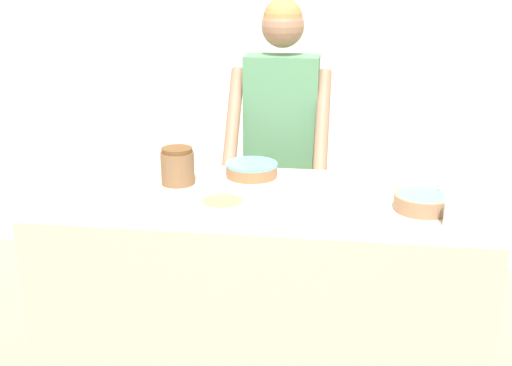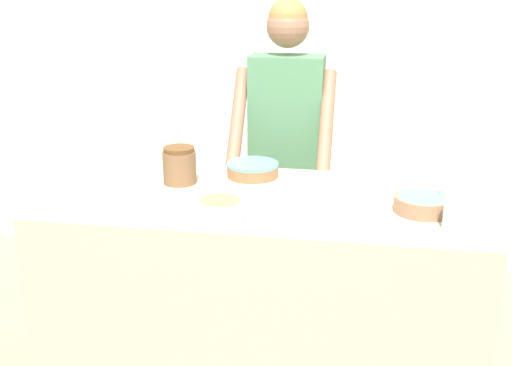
{
  "view_description": "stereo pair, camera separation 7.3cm",
  "coord_description": "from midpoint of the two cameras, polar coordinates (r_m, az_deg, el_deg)",
  "views": [
    {
      "loc": [
        0.29,
        -1.88,
        1.71
      ],
      "look_at": [
        -0.02,
        0.34,
        0.97
      ],
      "focal_mm": 45.0,
      "sensor_mm": 36.0,
      "label": 1
    },
    {
      "loc": [
        0.36,
        -1.86,
        1.71
      ],
      "look_at": [
        -0.02,
        0.34,
        0.97
      ],
      "focal_mm": 45.0,
      "sensor_mm": 36.0,
      "label": 2
    }
  ],
  "objects": [
    {
      "name": "wall_back",
      "position": [
        3.74,
        3.02,
        11.98
      ],
      "size": [
        10.0,
        0.05,
        2.6
      ],
      "color": "silver",
      "rests_on": "ground_plane"
    },
    {
      "name": "counter",
      "position": [
        2.6,
        -0.23,
        -10.7
      ],
      "size": [
        1.62,
        0.75,
        0.91
      ],
      "color": "#C6B793",
      "rests_on": "ground_plane"
    },
    {
      "name": "person_baker",
      "position": [
        3.01,
        1.47,
        4.37
      ],
      "size": [
        0.46,
        0.44,
        1.6
      ],
      "color": "#2D2D38",
      "rests_on": "ground_plane"
    },
    {
      "name": "cake",
      "position": [
        2.47,
        -1.24,
        0.37
      ],
      "size": [
        0.36,
        0.36,
        0.11
      ],
      "color": "silver",
      "rests_on": "counter"
    },
    {
      "name": "frosting_bowl_blue",
      "position": [
        2.33,
        13.72,
        -1.61
      ],
      "size": [
        0.2,
        0.2,
        0.14
      ],
      "color": "#936B4C",
      "rests_on": "counter"
    },
    {
      "name": "frosting_bowl_yellow",
      "position": [
        2.15,
        -3.96,
        -2.52
      ],
      "size": [
        0.16,
        0.16,
        0.08
      ],
      "color": "silver",
      "rests_on": "counter"
    },
    {
      "name": "drinking_glass",
      "position": [
        2.2,
        16.45,
        -2.45
      ],
      "size": [
        0.08,
        0.08,
        0.11
      ],
      "color": "silver",
      "rests_on": "counter"
    },
    {
      "name": "ceramic_plate",
      "position": [
        2.4,
        -14.5,
        -1.76
      ],
      "size": [
        0.26,
        0.26,
        0.01
      ],
      "color": "silver",
      "rests_on": "counter"
    },
    {
      "name": "stoneware_jar",
      "position": [
        2.56,
        -7.81,
        1.49
      ],
      "size": [
        0.13,
        0.13,
        0.15
      ],
      "color": "brown",
      "rests_on": "counter"
    }
  ]
}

